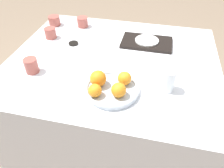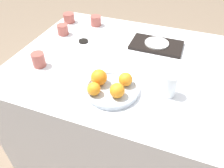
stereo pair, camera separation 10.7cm
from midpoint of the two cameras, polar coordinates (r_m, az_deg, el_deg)
name	(u,v)px [view 2 (the right image)]	position (r m, az deg, el deg)	size (l,w,h in m)	color
ground_plane	(118,135)	(1.88, 3.14, -13.32)	(12.00, 12.00, 0.00)	#7A6651
table	(118,103)	(1.59, 3.64, -5.13)	(1.26, 1.07, 0.77)	white
fruit_platter	(112,89)	(1.10, 2.80, -1.48)	(0.28, 0.28, 0.03)	#B2BCC6
orange_0	(99,77)	(1.09, -0.62, 1.63)	(0.08, 0.08, 0.08)	orange
orange_1	(117,90)	(1.03, 4.34, -1.84)	(0.07, 0.07, 0.07)	orange
orange_2	(125,79)	(1.10, 6.34, 1.09)	(0.07, 0.07, 0.07)	orange
orange_3	(94,89)	(1.04, -1.83, -1.42)	(0.07, 0.07, 0.07)	orange
water_glass	(169,85)	(1.10, 17.51, -0.43)	(0.07, 0.07, 0.12)	silver
serving_tray	(156,45)	(1.50, 13.60, 9.80)	(0.33, 0.20, 0.02)	black
side_plate	(157,43)	(1.49, 13.69, 10.29)	(0.16, 0.16, 0.01)	silver
cup_0	(69,18)	(1.80, -9.45, 16.63)	(0.09, 0.09, 0.07)	#9E4C42
cup_1	(96,21)	(1.73, -2.43, 16.14)	(0.08, 0.08, 0.07)	#9E4C42
cup_2	(39,60)	(1.31, -16.44, 6.02)	(0.07, 0.07, 0.08)	#9E4C42
cup_3	(63,30)	(1.62, -10.85, 13.73)	(0.08, 0.08, 0.07)	#9E4C42
soy_dish	(83,41)	(1.52, -5.47, 11.02)	(0.06, 0.06, 0.01)	black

